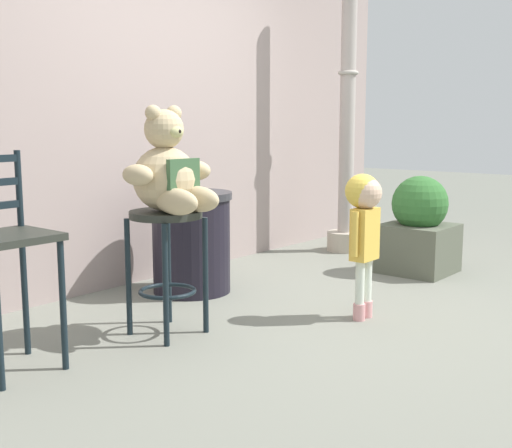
# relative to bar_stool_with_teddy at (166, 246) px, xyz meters

# --- Properties ---
(ground_plane) EXTENTS (24.00, 24.00, 0.00)m
(ground_plane) POSITION_rel_bar_stool_with_teddy_xyz_m (0.95, -0.56, -0.51)
(ground_plane) COLOR slate
(building_wall) EXTENTS (6.17, 0.30, 3.85)m
(building_wall) POSITION_rel_bar_stool_with_teddy_xyz_m (0.95, 1.23, 1.41)
(building_wall) COLOR #A3908B
(building_wall) RESTS_ON ground_plane
(bar_stool_with_teddy) EXTENTS (0.41, 0.41, 0.71)m
(bar_stool_with_teddy) POSITION_rel_bar_stool_with_teddy_xyz_m (0.00, 0.00, 0.00)
(bar_stool_with_teddy) COLOR #272A24
(bar_stool_with_teddy) RESTS_ON ground_plane
(teddy_bear) EXTENTS (0.56, 0.50, 0.58)m
(teddy_bear) POSITION_rel_bar_stool_with_teddy_xyz_m (-0.00, -0.03, 0.41)
(teddy_bear) COLOR tan
(teddy_bear) RESTS_ON bar_stool_with_teddy
(child_walking) EXTENTS (0.28, 0.23, 0.89)m
(child_walking) POSITION_rel_bar_stool_with_teddy_xyz_m (0.96, -0.71, 0.14)
(child_walking) COLOR pink
(child_walking) RESTS_ON ground_plane
(trash_bin) EXTENTS (0.58, 0.58, 0.71)m
(trash_bin) POSITION_rel_bar_stool_with_teddy_xyz_m (0.76, 0.56, -0.15)
(trash_bin) COLOR black
(trash_bin) RESTS_ON ground_plane
(lamppost) EXTENTS (0.33, 0.33, 2.83)m
(lamppost) POSITION_rel_bar_stool_with_teddy_xyz_m (2.75, 0.53, 0.61)
(lamppost) COLOR #B2A694
(lamppost) RESTS_ON ground_plane
(bar_chair_empty) EXTENTS (0.39, 0.39, 1.06)m
(bar_chair_empty) POSITION_rel_bar_stool_with_teddy_xyz_m (-0.86, 0.18, 0.09)
(bar_chair_empty) COLOR #272A24
(bar_chair_empty) RESTS_ON ground_plane
(planter_with_shrub) EXTENTS (0.52, 0.52, 0.78)m
(planter_with_shrub) POSITION_rel_bar_stool_with_teddy_xyz_m (2.35, -0.41, -0.15)
(planter_with_shrub) COLOR #555949
(planter_with_shrub) RESTS_ON ground_plane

